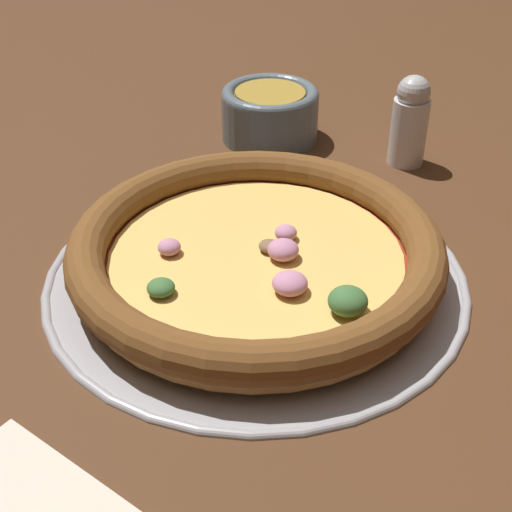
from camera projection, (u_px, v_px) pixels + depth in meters
ground_plane at (256, 277)px, 0.63m from camera, size 3.00×3.00×0.00m
pizza_tray at (256, 274)px, 0.63m from camera, size 0.37×0.37×0.01m
pizza at (256, 251)px, 0.61m from camera, size 0.32×0.32×0.04m
bowl_near at (270, 111)px, 0.84m from camera, size 0.11×0.11×0.06m
pepper_shaker at (410, 121)px, 0.78m from camera, size 0.04×0.04×0.10m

